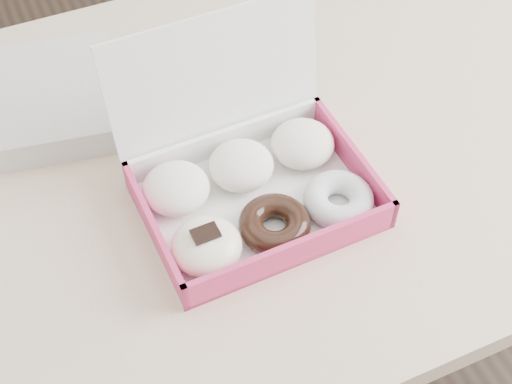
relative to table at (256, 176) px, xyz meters
name	(u,v)px	position (x,y,z in m)	size (l,w,h in m)	color
ground	(256,371)	(0.00, 0.00, -0.67)	(4.00, 4.00, 0.00)	black
table	(256,176)	(0.00, 0.00, 0.00)	(1.20, 0.80, 0.75)	#D0B588
donut_box	(249,181)	(-0.05, -0.09, 0.11)	(0.30, 0.26, 0.21)	white
newspapers	(22,103)	(-0.29, 0.18, 0.10)	(0.28, 0.22, 0.04)	silver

